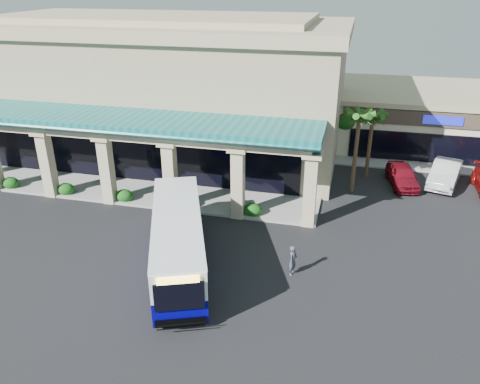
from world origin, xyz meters
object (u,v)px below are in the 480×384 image
(car_silver, at_px, (402,175))
(car_white, at_px, (445,173))
(pedestrian, at_px, (293,260))
(transit_bus, at_px, (178,241))

(car_silver, bearing_deg, car_white, 7.63)
(car_white, bearing_deg, pedestrian, -106.85)
(transit_bus, bearing_deg, car_silver, 27.39)
(car_silver, bearing_deg, pedestrian, -124.47)
(transit_bus, height_order, car_silver, transit_bus)
(pedestrian, relative_size, car_white, 0.31)
(pedestrian, bearing_deg, transit_bus, 114.59)
(transit_bus, xyz_separation_m, pedestrian, (5.98, 0.69, -0.69))
(car_silver, xyz_separation_m, car_white, (3.07, 0.94, 0.10))
(transit_bus, distance_m, car_silver, 18.63)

